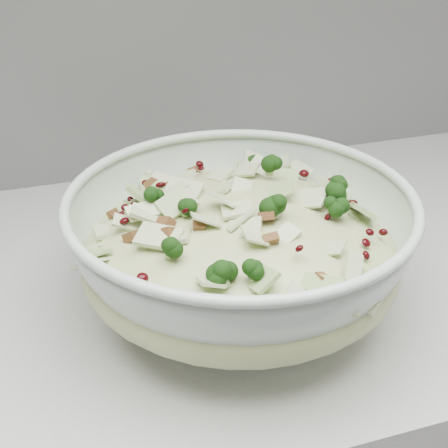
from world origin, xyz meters
name	(u,v)px	position (x,y,z in m)	size (l,w,h in m)	color
mixing_bowl	(240,252)	(-0.01, 1.60, 0.97)	(0.35, 0.35, 0.14)	silver
salad	(240,233)	(-0.01, 1.60, 0.99)	(0.41, 0.41, 0.14)	#C2CE8D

